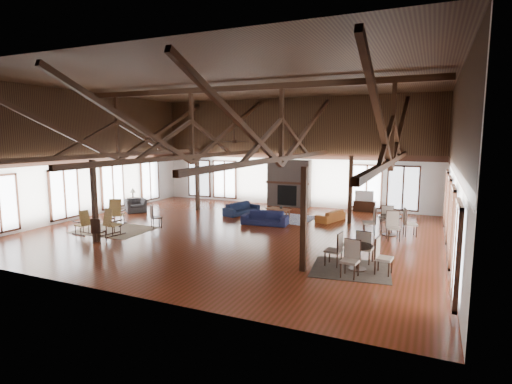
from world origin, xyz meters
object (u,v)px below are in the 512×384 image
at_px(sofa_navy_front, 265,218).
at_px(tv_console, 365,206).
at_px(sofa_orange, 331,216).
at_px(armchair, 135,205).
at_px(sofa_navy_left, 241,208).
at_px(coffee_table, 278,210).
at_px(cafe_table_near, 358,253).
at_px(cafe_table_far, 390,222).

height_order(sofa_navy_front, tv_console, sofa_navy_front).
distance_m(sofa_orange, armchair, 9.98).
bearing_deg(sofa_navy_front, sofa_navy_left, 132.54).
bearing_deg(coffee_table, sofa_navy_front, -73.63).
xyz_separation_m(sofa_navy_left, coffee_table, (1.99, -0.00, 0.09)).
xyz_separation_m(sofa_navy_left, tv_console, (5.55, 3.28, -0.01)).
relative_size(sofa_navy_front, cafe_table_near, 1.01).
height_order(sofa_orange, coffee_table, sofa_orange).
distance_m(coffee_table, armchair, 7.48).
bearing_deg(sofa_orange, sofa_navy_front, -33.36).
height_order(armchair, cafe_table_near, cafe_table_near).
bearing_deg(cafe_table_near, cafe_table_far, 84.79).
distance_m(sofa_navy_left, coffee_table, 2.00).
distance_m(sofa_navy_left, cafe_table_far, 7.42).
height_order(sofa_navy_left, tv_console, sofa_navy_left).
xyz_separation_m(sofa_orange, armchair, (-9.79, -1.92, 0.09)).
bearing_deg(armchair, coffee_table, -40.33).
relative_size(coffee_table, cafe_table_near, 0.62).
bearing_deg(coffee_table, cafe_table_near, -36.05).
relative_size(sofa_orange, coffee_table, 1.34).
relative_size(cafe_table_far, tv_console, 1.92).
bearing_deg(cafe_table_near, coffee_table, 127.92).
bearing_deg(sofa_navy_left, tv_console, -41.66).
bearing_deg(cafe_table_far, sofa_orange, 147.61).
xyz_separation_m(armchair, tv_console, (10.86, 4.96, -0.06)).
relative_size(coffee_table, tv_console, 1.14).
relative_size(coffee_table, armchair, 1.22).
bearing_deg(tv_console, armchair, -155.43).
xyz_separation_m(cafe_table_near, cafe_table_far, (0.43, 4.70, 0.02)).
bearing_deg(cafe_table_far, armchair, -179.26).
height_order(sofa_navy_left, coffee_table, sofa_navy_left).
relative_size(sofa_navy_left, tv_console, 1.78).
relative_size(sofa_navy_left, sofa_orange, 1.17).
bearing_deg(armchair, cafe_table_near, -73.78).
relative_size(cafe_table_near, cafe_table_far, 0.95).
xyz_separation_m(sofa_navy_front, cafe_table_far, (5.26, 0.21, 0.25)).
xyz_separation_m(sofa_orange, tv_console, (1.07, 3.04, 0.03)).
distance_m(sofa_navy_front, armchair, 7.30).
xyz_separation_m(sofa_navy_left, sofa_orange, (4.49, 0.24, -0.04)).
height_order(coffee_table, cafe_table_far, cafe_table_far).
xyz_separation_m(sofa_orange, cafe_table_far, (2.77, -1.76, 0.30)).
bearing_deg(tv_console, sofa_navy_front, -125.33).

